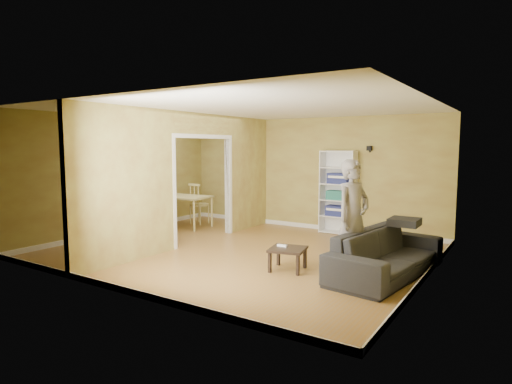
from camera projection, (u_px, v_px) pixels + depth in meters
room_shell at (241, 181)px, 7.81m from camera, size 6.50×6.50×6.50m
partition at (191, 179)px, 8.45m from camera, size 0.22×5.50×2.60m
wall_speaker at (369, 148)px, 9.19m from camera, size 0.10×0.10×0.10m
sofa at (387, 246)px, 6.39m from camera, size 2.46×1.33×0.89m
person at (353, 207)px, 6.41m from camera, size 0.90×0.80×2.05m
bookshelf at (339, 192)px, 9.56m from camera, size 0.78×0.34×1.85m
paper_box_navy_a at (337, 211)px, 9.57m from camera, size 0.45×0.29×0.23m
paper_box_teal at (336, 195)px, 9.55m from camera, size 0.40×0.26×0.20m
paper_box_navy_b at (339, 178)px, 9.48m from camera, size 0.46×0.30×0.24m
coffee_table at (288, 251)px, 6.69m from camera, size 0.53×0.53×0.36m
game_controller at (282, 246)px, 6.77m from camera, size 0.16×0.04×0.03m
dining_table at (184, 199)px, 10.28m from camera, size 1.21×0.81×0.76m
chair_left at (161, 206)px, 10.73m from camera, size 0.53×0.53×0.89m
chair_near at (164, 210)px, 9.74m from camera, size 0.53×0.53×1.00m
chair_far at (199, 203)px, 10.75m from camera, size 0.48×0.48×1.03m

